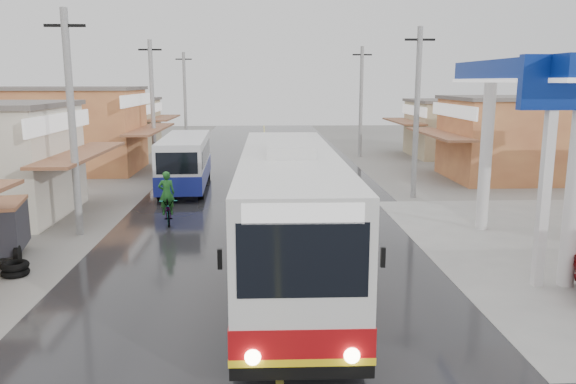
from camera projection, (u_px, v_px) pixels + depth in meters
name	position (u px, v px, depth m)	size (l,w,h in m)	color
ground	(277.00, 342.00, 12.12)	(120.00, 120.00, 0.00)	slate
road	(268.00, 199.00, 26.82)	(12.00, 90.00, 0.02)	black
centre_line	(268.00, 198.00, 26.82)	(0.15, 90.00, 0.01)	#D8CC4C
shopfronts_left	(18.00, 189.00, 29.16)	(11.00, 44.00, 5.20)	tan
utility_poles_left	(125.00, 196.00, 27.48)	(1.60, 50.00, 8.00)	gray
utility_poles_right	(413.00, 197.00, 27.14)	(1.60, 36.00, 8.00)	gray
coach_bus	(289.00, 213.00, 15.76)	(2.95, 12.53, 3.90)	silver
second_bus	(185.00, 161.00, 29.16)	(2.53, 8.22, 2.70)	silver
cyclist	(168.00, 206.00, 22.06)	(1.05, 2.06, 2.12)	black
tyre_stack	(15.00, 269.00, 16.21)	(0.79, 0.79, 0.41)	black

